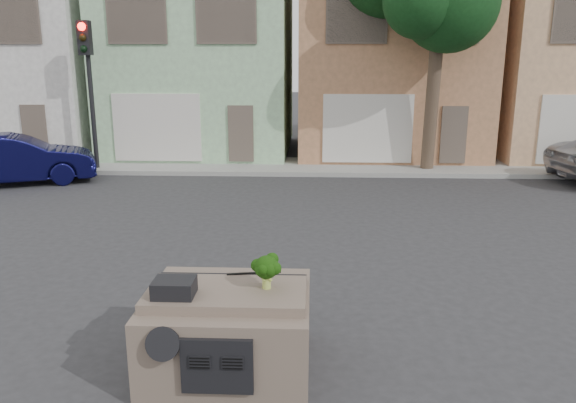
{
  "coord_description": "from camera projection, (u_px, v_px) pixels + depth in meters",
  "views": [
    {
      "loc": [
        1.02,
        -9.39,
        3.81
      ],
      "look_at": [
        0.58,
        0.5,
        1.3
      ],
      "focal_mm": 35.0,
      "sensor_mm": 36.0,
      "label": 1
    }
  ],
  "objects": [
    {
      "name": "broccoli",
      "position": [
        266.0,
        272.0,
        6.74
      ],
      "size": [
        0.42,
        0.42,
        0.42
      ],
      "primitive_type": "cube",
      "rotation": [
        0.0,
        0.0,
        0.23
      ],
      "color": "black",
      "rests_on": "car_dashboard"
    },
    {
      "name": "townhouse_white",
      "position": [
        29.0,
        61.0,
        23.66
      ],
      "size": [
        7.2,
        8.2,
        7.55
      ],
      "primitive_type": "cube",
      "color": "silver",
      "rests_on": "ground"
    },
    {
      "name": "sidewalk",
      "position": [
        284.0,
        166.0,
        20.23
      ],
      "size": [
        40.0,
        3.0,
        0.15
      ],
      "primitive_type": "cube",
      "color": "gray",
      "rests_on": "ground"
    },
    {
      "name": "traffic_signal",
      "position": [
        90.0,
        98.0,
        18.93
      ],
      "size": [
        0.4,
        0.4,
        5.1
      ],
      "primitive_type": "cube",
      "color": "black",
      "rests_on": "ground"
    },
    {
      "name": "tree_near",
      "position": [
        436.0,
        46.0,
        18.31
      ],
      "size": [
        4.4,
        4.0,
        8.5
      ],
      "primitive_type": "cube",
      "color": "#0F3313",
      "rests_on": "ground"
    },
    {
      "name": "ground_plane",
      "position": [
        254.0,
        278.0,
        10.08
      ],
      "size": [
        120.0,
        120.0,
        0.0
      ],
      "primitive_type": "plane",
      "color": "#303033",
      "rests_on": "ground"
    },
    {
      "name": "navy_sedan",
      "position": [
        18.0,
        184.0,
        17.7
      ],
      "size": [
        5.02,
        3.36,
        1.56
      ],
      "primitive_type": "imported",
      "rotation": [
        0.0,
        0.0,
        1.97
      ],
      "color": "#090933",
      "rests_on": "ground"
    },
    {
      "name": "townhouse_tan",
      "position": [
        386.0,
        61.0,
        23.02
      ],
      "size": [
        7.2,
        8.2,
        7.55
      ],
      "primitive_type": "cube",
      "color": "#B17953",
      "rests_on": "ground"
    },
    {
      "name": "car_dashboard",
      "position": [
        229.0,
        326.0,
        7.03
      ],
      "size": [
        2.0,
        1.8,
        1.12
      ],
      "primitive_type": "cube",
      "color": "#6C5C4E",
      "rests_on": "ground"
    },
    {
      "name": "townhouse_mint",
      "position": [
        205.0,
        61.0,
        23.34
      ],
      "size": [
        7.2,
        8.2,
        7.55
      ],
      "primitive_type": "cube",
      "color": "#9CCA99",
      "rests_on": "ground"
    },
    {
      "name": "townhouse_beige",
      "position": [
        572.0,
        61.0,
        22.7
      ],
      "size": [
        7.2,
        8.2,
        7.55
      ],
      "primitive_type": "cube",
      "color": "tan",
      "rests_on": "ground"
    },
    {
      "name": "instrument_hump",
      "position": [
        174.0,
        288.0,
        6.56
      ],
      "size": [
        0.48,
        0.38,
        0.2
      ],
      "primitive_type": "cube",
      "color": "black",
      "rests_on": "car_dashboard"
    },
    {
      "name": "wiper_arm",
      "position": [
        254.0,
        273.0,
        7.25
      ],
      "size": [
        0.69,
        0.15,
        0.02
      ],
      "primitive_type": "cube",
      "rotation": [
        0.0,
        0.0,
        0.17
      ],
      "color": "black",
      "rests_on": "car_dashboard"
    }
  ]
}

